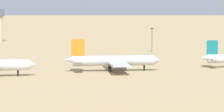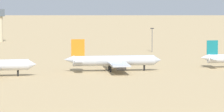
{
  "view_description": "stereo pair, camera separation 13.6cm",
  "coord_description": "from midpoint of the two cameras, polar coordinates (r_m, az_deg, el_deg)",
  "views": [
    {
      "loc": [
        -80.22,
        -241.49,
        28.87
      ],
      "look_at": [
        -2.4,
        -10.07,
        6.0
      ],
      "focal_mm": 101.23,
      "sensor_mm": 36.0,
      "label": 1
    },
    {
      "loc": [
        -80.1,
        -241.53,
        28.87
      ],
      "look_at": [
        -2.4,
        -10.07,
        6.0
      ],
      "focal_mm": 101.23,
      "sensor_mm": 36.0,
      "label": 2
    }
  ],
  "objects": [
    {
      "name": "ground",
      "position": [
        256.1,
        -0.22,
        -1.12
      ],
      "size": [
        4000.0,
        4000.0,
        0.0
      ],
      "primitive_type": "plane",
      "color": "tan"
    },
    {
      "name": "control_tower",
      "position": [
        412.33,
        -10.09,
        3.03
      ],
      "size": [
        5.2,
        5.2,
        21.19
      ],
      "color": "#C6B793",
      "rests_on": "ground"
    },
    {
      "name": "light_pole_west",
      "position": [
        332.57,
        3.62,
        1.66
      ],
      "size": [
        1.8,
        0.5,
        12.68
      ],
      "color": "#59595E",
      "rests_on": "ground"
    },
    {
      "name": "parked_jet_orange_4",
      "position": [
        245.52,
        0.04,
        -0.43
      ],
      "size": [
        38.1,
        32.57,
        12.65
      ],
      "rotation": [
        0.0,
        0.0,
        -0.2
      ],
      "color": "silver",
      "rests_on": "ground"
    }
  ]
}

